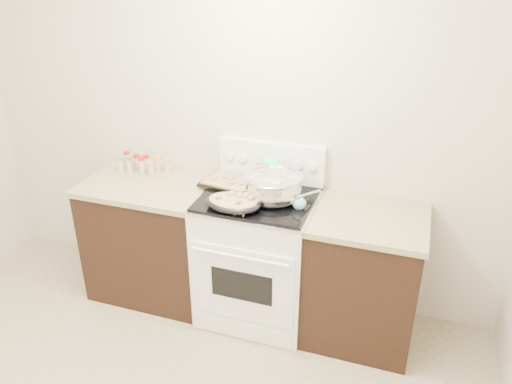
% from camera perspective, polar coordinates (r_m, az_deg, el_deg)
% --- Properties ---
extents(room_shell, '(4.10, 3.60, 2.75)m').
position_cam_1_polar(room_shell, '(2.03, -22.45, 3.29)').
color(room_shell, beige).
rests_on(room_shell, ground).
extents(counter_left, '(0.93, 0.67, 0.92)m').
position_cam_1_polar(counter_left, '(3.86, -11.49, -5.10)').
color(counter_left, black).
rests_on(counter_left, ground).
extents(counter_right, '(0.73, 0.67, 0.92)m').
position_cam_1_polar(counter_right, '(3.44, 12.09, -9.41)').
color(counter_right, black).
rests_on(counter_right, ground).
extents(kitchen_range, '(0.78, 0.73, 1.22)m').
position_cam_1_polar(kitchen_range, '(3.54, 0.29, -7.08)').
color(kitchen_range, white).
rests_on(kitchen_range, ground).
extents(mixing_bowl, '(0.39, 0.39, 0.23)m').
position_cam_1_polar(mixing_bowl, '(3.23, 1.95, 0.50)').
color(mixing_bowl, silver).
rests_on(mixing_bowl, kitchen_range).
extents(roasting_pan, '(0.38, 0.28, 0.11)m').
position_cam_1_polar(roasting_pan, '(3.14, -2.64, -1.13)').
color(roasting_pan, black).
rests_on(roasting_pan, kitchen_range).
extents(baking_sheet, '(0.41, 0.31, 0.06)m').
position_cam_1_polar(baking_sheet, '(3.47, -3.04, 1.08)').
color(baking_sheet, black).
rests_on(baking_sheet, kitchen_range).
extents(wooden_spoon, '(0.09, 0.27, 0.04)m').
position_cam_1_polar(wooden_spoon, '(3.13, -1.96, -1.99)').
color(wooden_spoon, tan).
rests_on(wooden_spoon, kitchen_range).
extents(blue_ladle, '(0.13, 0.28, 0.11)m').
position_cam_1_polar(blue_ladle, '(3.17, 5.08, -1.20)').
color(blue_ladle, '#85B4C6').
rests_on(blue_ladle, kitchen_range).
extents(spice_jars, '(0.39, 0.15, 0.13)m').
position_cam_1_polar(spice_jars, '(3.82, -12.89, 3.14)').
color(spice_jars, '#BFB28C').
rests_on(spice_jars, counter_left).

